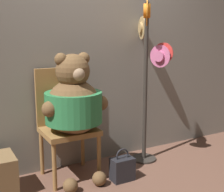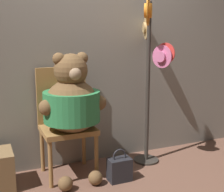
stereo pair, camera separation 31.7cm
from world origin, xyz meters
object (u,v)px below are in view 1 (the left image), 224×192
(chair, at_px, (66,119))
(hat_display_rack, at_px, (148,66))
(handbag_on_ground, at_px, (122,169))
(teddy_bear, at_px, (74,104))

(chair, distance_m, hat_display_rack, 1.03)
(hat_display_rack, relative_size, handbag_on_ground, 5.47)
(chair, height_order, handbag_on_ground, chair)
(teddy_bear, bearing_deg, chair, 99.20)
(teddy_bear, bearing_deg, hat_display_rack, 2.46)
(chair, relative_size, hat_display_rack, 0.61)
(chair, relative_size, handbag_on_ground, 3.32)
(teddy_bear, distance_m, hat_display_rack, 0.93)
(hat_display_rack, xyz_separation_m, handbag_on_ground, (-0.48, -0.28, -0.95))
(hat_display_rack, distance_m, handbag_on_ground, 1.10)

